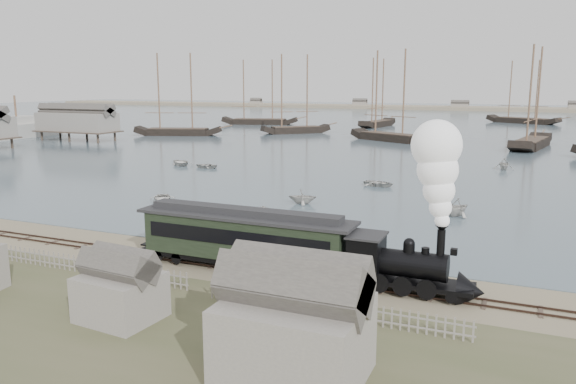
% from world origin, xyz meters
% --- Properties ---
extents(ground, '(600.00, 600.00, 0.00)m').
position_xyz_m(ground, '(0.00, 0.00, 0.00)').
color(ground, gray).
rests_on(ground, ground).
extents(harbor_water, '(600.00, 336.00, 0.06)m').
position_xyz_m(harbor_water, '(0.00, 170.00, 0.03)').
color(harbor_water, '#4A5F6B').
rests_on(harbor_water, ground).
extents(rail_track, '(120.00, 1.80, 0.16)m').
position_xyz_m(rail_track, '(0.00, -2.00, 0.04)').
color(rail_track, '#34231C').
rests_on(rail_track, ground).
extents(picket_fence_west, '(19.00, 0.10, 1.20)m').
position_xyz_m(picket_fence_west, '(-6.50, -7.00, 0.00)').
color(picket_fence_west, gray).
rests_on(picket_fence_west, ground).
extents(picket_fence_east, '(15.00, 0.10, 1.20)m').
position_xyz_m(picket_fence_east, '(12.50, -7.50, 0.00)').
color(picket_fence_east, gray).
rests_on(picket_fence_east, ground).
extents(shed_mid, '(4.00, 3.50, 3.60)m').
position_xyz_m(shed_mid, '(2.00, -12.00, 0.00)').
color(shed_mid, gray).
rests_on(shed_mid, ground).
extents(shed_right, '(6.00, 5.00, 5.10)m').
position_xyz_m(shed_right, '(13.00, -14.00, 0.00)').
color(shed_right, gray).
rests_on(shed_right, ground).
extents(far_spit, '(500.00, 20.00, 1.80)m').
position_xyz_m(far_spit, '(0.00, 250.00, 0.00)').
color(far_spit, tan).
rests_on(far_spit, ground).
extents(locomotive, '(8.18, 3.05, 10.20)m').
position_xyz_m(locomotive, '(16.55, -2.00, 4.69)').
color(locomotive, black).
rests_on(locomotive, ground).
extents(passenger_coach, '(15.52, 2.99, 3.77)m').
position_xyz_m(passenger_coach, '(4.32, -2.00, 2.37)').
color(passenger_coach, black).
rests_on(passenger_coach, ground).
extents(beached_dinghy, '(3.17, 3.86, 0.70)m').
position_xyz_m(beached_dinghy, '(-2.80, 1.04, 0.35)').
color(beached_dinghy, '#BCB9B2').
rests_on(beached_dinghy, ground).
extents(rowboat_0, '(4.75, 4.44, 0.80)m').
position_xyz_m(rowboat_0, '(-14.16, 14.22, 0.46)').
color(rowboat_0, '#BCB9B2').
rests_on(rowboat_0, harbor_water).
extents(rowboat_1, '(3.29, 3.56, 1.55)m').
position_xyz_m(rowboat_1, '(0.06, 19.40, 0.84)').
color(rowboat_1, '#BCB9B2').
rests_on(rowboat_1, harbor_water).
extents(rowboat_2, '(3.92, 1.88, 1.45)m').
position_xyz_m(rowboat_2, '(-0.07, 8.96, 0.79)').
color(rowboat_2, '#BCB9B2').
rests_on(rowboat_2, harbor_water).
extents(rowboat_3, '(3.34, 4.24, 0.79)m').
position_xyz_m(rowboat_3, '(4.97, 32.67, 0.46)').
color(rowboat_3, '#BCB9B2').
rests_on(rowboat_3, harbor_water).
extents(rowboat_4, '(4.31, 4.18, 1.73)m').
position_xyz_m(rowboat_4, '(15.72, 20.09, 0.93)').
color(rowboat_4, '#BCB9B2').
rests_on(rowboat_4, harbor_water).
extents(rowboat_6, '(2.55, 3.55, 0.73)m').
position_xyz_m(rowboat_6, '(-22.99, 37.58, 0.42)').
color(rowboat_6, '#BCB9B2').
rests_on(rowboat_6, harbor_water).
extents(rowboat_7, '(3.69, 3.31, 1.74)m').
position_xyz_m(rowboat_7, '(18.59, 53.48, 0.93)').
color(rowboat_7, '#BCB9B2').
rests_on(rowboat_7, harbor_water).
extents(rowboat_8, '(5.26, 5.43, 0.92)m').
position_xyz_m(rowboat_8, '(-28.32, 38.72, 0.52)').
color(rowboat_8, '#BCB9B2').
rests_on(rowboat_8, harbor_water).
extents(schooner_0, '(21.51, 11.59, 20.00)m').
position_xyz_m(schooner_0, '(-57.95, 81.87, 10.06)').
color(schooner_0, black).
rests_on(schooner_0, harbor_water).
extents(schooner_1, '(15.95, 15.21, 20.00)m').
position_xyz_m(schooner_1, '(-33.49, 98.71, 10.06)').
color(schooner_1, black).
rests_on(schooner_1, harbor_water).
extents(schooner_2, '(20.35, 13.89, 20.00)m').
position_xyz_m(schooner_2, '(-6.71, 88.63, 10.06)').
color(schooner_2, black).
rests_on(schooner_2, harbor_water).
extents(schooner_3, '(9.01, 22.71, 20.00)m').
position_xyz_m(schooner_3, '(22.18, 86.76, 10.06)').
color(schooner_3, black).
rests_on(schooner_3, harbor_water).
extents(schooner_6, '(24.11, 11.34, 20.00)m').
position_xyz_m(schooner_6, '(-56.19, 124.04, 10.06)').
color(schooner_6, black).
rests_on(schooner_6, harbor_water).
extents(schooner_7, '(7.48, 19.31, 20.00)m').
position_xyz_m(schooner_7, '(-19.84, 129.04, 10.06)').
color(schooner_7, black).
rests_on(schooner_7, harbor_water).
extents(schooner_8, '(23.22, 15.48, 20.00)m').
position_xyz_m(schooner_8, '(19.46, 161.78, 10.06)').
color(schooner_8, black).
rests_on(schooner_8, harbor_water).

